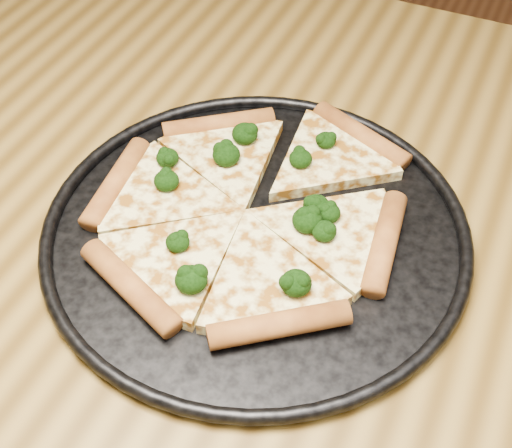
% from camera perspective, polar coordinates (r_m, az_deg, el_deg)
% --- Properties ---
extents(dining_table, '(1.20, 0.90, 0.75)m').
position_cam_1_polar(dining_table, '(0.77, 5.46, -5.41)').
color(dining_table, brown).
rests_on(dining_table, ground).
extents(pizza_pan, '(0.41, 0.41, 0.02)m').
position_cam_1_polar(pizza_pan, '(0.68, 0.00, -0.46)').
color(pizza_pan, black).
rests_on(pizza_pan, dining_table).
extents(pizza, '(0.31, 0.35, 0.02)m').
position_cam_1_polar(pizza, '(0.69, -0.55, 1.23)').
color(pizza, '#F8EA97').
rests_on(pizza, pizza_pan).
extents(broccoli_florets, '(0.21, 0.25, 0.02)m').
position_cam_1_polar(broccoli_florets, '(0.69, 0.01, 1.92)').
color(broccoli_florets, black).
rests_on(broccoli_florets, pizza).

